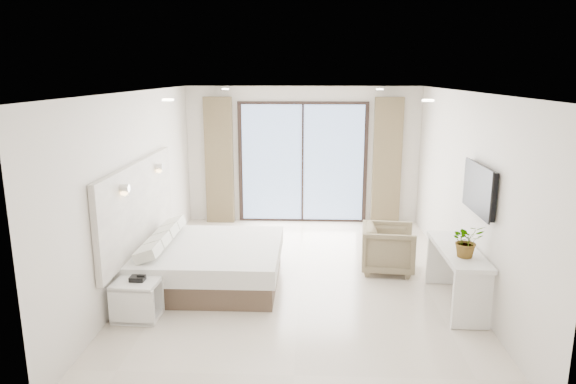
% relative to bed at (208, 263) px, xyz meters
% --- Properties ---
extents(ground, '(6.20, 6.20, 0.00)m').
position_rel_bed_xyz_m(ground, '(1.30, 0.13, -0.30)').
color(ground, beige).
rests_on(ground, ground).
extents(room_shell, '(4.62, 6.22, 2.72)m').
position_rel_bed_xyz_m(room_shell, '(1.10, 0.85, 1.29)').
color(room_shell, silver).
rests_on(room_shell, ground).
extents(bed, '(2.01, 1.92, 0.70)m').
position_rel_bed_xyz_m(bed, '(0.00, 0.00, 0.00)').
color(bed, brown).
rests_on(bed, ground).
extents(nightstand, '(0.55, 0.46, 0.48)m').
position_rel_bed_xyz_m(nightstand, '(-0.65, -1.15, -0.05)').
color(nightstand, white).
rests_on(nightstand, ground).
extents(phone, '(0.18, 0.14, 0.06)m').
position_rel_bed_xyz_m(phone, '(-0.63, -1.13, 0.22)').
color(phone, black).
rests_on(phone, nightstand).
extents(console_desk, '(0.47, 1.49, 0.77)m').
position_rel_bed_xyz_m(console_desk, '(3.34, -0.59, 0.26)').
color(console_desk, white).
rests_on(console_desk, ground).
extents(plant, '(0.43, 0.46, 0.32)m').
position_rel_bed_xyz_m(plant, '(3.34, -0.90, 0.64)').
color(plant, '#33662D').
rests_on(plant, console_desk).
extents(armchair, '(0.78, 0.83, 0.78)m').
position_rel_bed_xyz_m(armchair, '(2.64, 0.56, 0.09)').
color(armchair, '#7F7453').
rests_on(armchair, ground).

